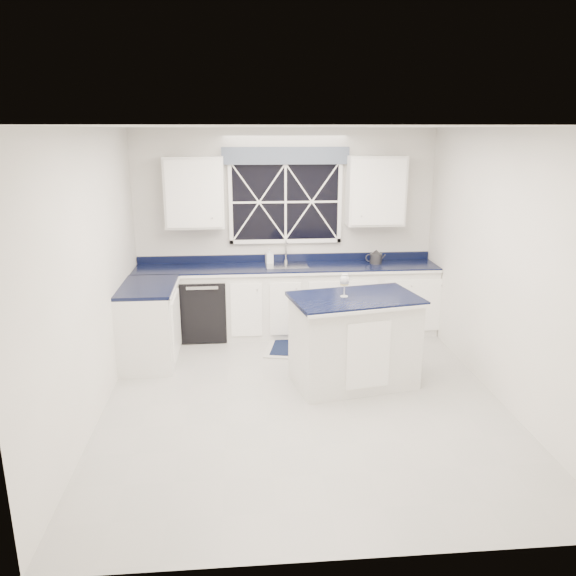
{
  "coord_description": "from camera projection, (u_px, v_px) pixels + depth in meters",
  "views": [
    {
      "loc": [
        -0.6,
        -5.21,
        2.68
      ],
      "look_at": [
        -0.12,
        0.4,
        1.08
      ],
      "focal_mm": 35.0,
      "sensor_mm": 36.0,
      "label": 1
    }
  ],
  "objects": [
    {
      "name": "window",
      "position": [
        286.0,
        196.0,
        7.39
      ],
      "size": [
        1.65,
        0.09,
        1.26
      ],
      "color": "black",
      "rests_on": "ground"
    },
    {
      "name": "countertop",
      "position": [
        287.0,
        268.0,
        7.39
      ],
      "size": [
        3.98,
        0.64,
        0.04
      ],
      "primitive_type": "cube",
      "color": "black",
      "rests_on": "base_cabinets"
    },
    {
      "name": "island",
      "position": [
        354.0,
        340.0,
        6.02
      ],
      "size": [
        1.45,
        1.03,
        0.98
      ],
      "rotation": [
        0.0,
        0.0,
        0.19
      ],
      "color": "silver",
      "rests_on": "ground"
    },
    {
      "name": "ground",
      "position": [
        303.0,
        399.0,
        5.78
      ],
      "size": [
        4.5,
        4.5,
        0.0
      ],
      "primitive_type": "plane",
      "color": "#A1A19D",
      "rests_on": "ground"
    },
    {
      "name": "dishwasher",
      "position": [
        205.0,
        307.0,
        7.44
      ],
      "size": [
        0.6,
        0.58,
        0.82
      ],
      "primitive_type": "cube",
      "color": "black",
      "rests_on": "ground"
    },
    {
      "name": "kettle",
      "position": [
        376.0,
        257.0,
        7.51
      ],
      "size": [
        0.27,
        0.19,
        0.19
      ],
      "rotation": [
        0.0,
        0.0,
        -0.18
      ],
      "color": "#323235",
      "rests_on": "countertop"
    },
    {
      "name": "back_wall",
      "position": [
        285.0,
        231.0,
        7.56
      ],
      "size": [
        4.0,
        0.1,
        2.7
      ],
      "primitive_type": "cube",
      "color": "white",
      "rests_on": "ground"
    },
    {
      "name": "soap_bottle",
      "position": [
        269.0,
        256.0,
        7.53
      ],
      "size": [
        0.11,
        0.11,
        0.21
      ],
      "primitive_type": "imported",
      "rotation": [
        0.0,
        0.0,
        0.22
      ],
      "color": "silver",
      "rests_on": "countertop"
    },
    {
      "name": "faucet",
      "position": [
        286.0,
        251.0,
        7.53
      ],
      "size": [
        0.05,
        0.2,
        0.3
      ],
      "color": "#AEAEB0",
      "rests_on": "countertop"
    },
    {
      "name": "wine_glass",
      "position": [
        345.0,
        281.0,
        5.84
      ],
      "size": [
        0.1,
        0.1,
        0.25
      ],
      "color": "silver",
      "rests_on": "island"
    },
    {
      "name": "base_cabinets",
      "position": [
        263.0,
        306.0,
        7.34
      ],
      "size": [
        3.99,
        1.6,
        0.9
      ],
      "color": "silver",
      "rests_on": "ground"
    },
    {
      "name": "upper_cabinets",
      "position": [
        286.0,
        192.0,
        7.25
      ],
      "size": [
        3.1,
        0.34,
        0.9
      ],
      "color": "silver",
      "rests_on": "ground"
    },
    {
      "name": "rug",
      "position": [
        317.0,
        348.0,
        7.09
      ],
      "size": [
        1.39,
        1.01,
        0.02
      ],
      "rotation": [
        0.0,
        0.0,
        -0.21
      ],
      "color": "#B3B3AE",
      "rests_on": "ground"
    }
  ]
}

